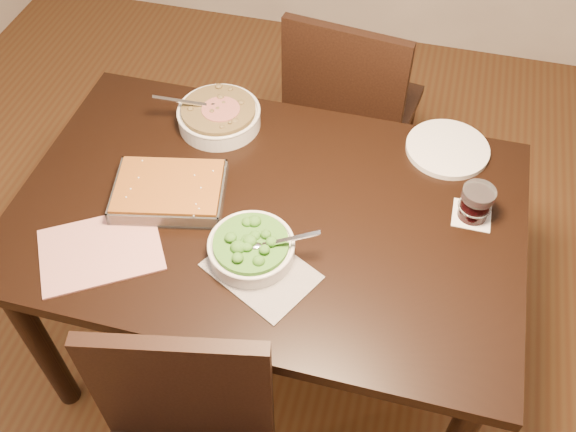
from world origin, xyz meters
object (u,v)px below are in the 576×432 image
object	(u,v)px
table	(268,231)
chair_far	(350,108)
baking_dish	(169,191)
wine_tumbler	(476,202)
broccoli_bowl	(251,248)
stew_bowl	(219,115)
dinner_plate	(447,149)

from	to	relation	value
table	chair_far	size ratio (longest dim) A/B	1.50
baking_dish	wine_tumbler	distance (m)	0.84
table	baking_dish	world-z (taller)	baking_dish
baking_dish	chair_far	xyz separation A→B (m)	(0.38, 0.77, -0.26)
wine_tumbler	broccoli_bowl	bearing A→B (deg)	-152.68
wine_tumbler	chair_far	world-z (taller)	chair_far
wine_tumbler	chair_far	bearing A→B (deg)	125.43
stew_bowl	broccoli_bowl	xyz separation A→B (m)	(0.24, -0.46, -0.00)
baking_dish	chair_far	world-z (taller)	chair_far
table	baking_dish	distance (m)	0.30
table	stew_bowl	bearing A→B (deg)	128.32
stew_bowl	chair_far	size ratio (longest dim) A/B	0.30
broccoli_bowl	wine_tumbler	world-z (taller)	wine_tumbler
broccoli_bowl	dinner_plate	distance (m)	0.69
dinner_plate	chair_far	bearing A→B (deg)	132.49
table	baking_dish	size ratio (longest dim) A/B	4.07
stew_bowl	broccoli_bowl	size ratio (longest dim) A/B	1.10
baking_dish	dinner_plate	bearing A→B (deg)	15.66
stew_bowl	chair_far	world-z (taller)	chair_far
table	chair_far	world-z (taller)	chair_far
stew_bowl	baking_dish	size ratio (longest dim) A/B	0.81
stew_bowl	wine_tumbler	xyz separation A→B (m)	(0.79, -0.18, 0.02)
table	dinner_plate	xyz separation A→B (m)	(0.46, 0.36, 0.10)
table	broccoli_bowl	bearing A→B (deg)	-88.41
stew_bowl	chair_far	bearing A→B (deg)	52.65
wine_tumbler	chair_far	distance (m)	0.82
table	wine_tumbler	bearing A→B (deg)	12.47
baking_dish	wine_tumbler	world-z (taller)	wine_tumbler
dinner_plate	wine_tumbler	bearing A→B (deg)	-69.27
broccoli_bowl	dinner_plate	bearing A→B (deg)	48.87
broccoli_bowl	chair_far	bearing A→B (deg)	83.81
broccoli_bowl	dinner_plate	world-z (taller)	broccoli_bowl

